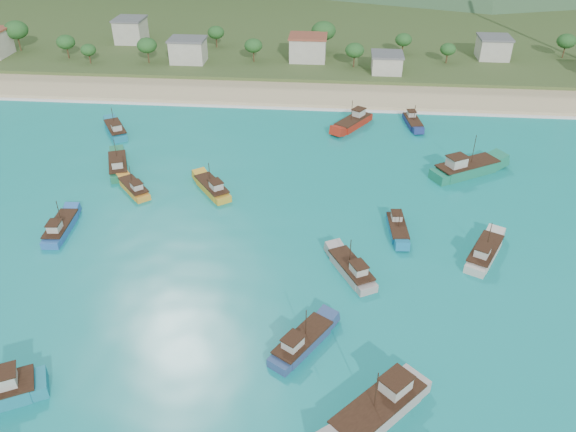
# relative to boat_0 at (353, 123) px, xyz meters

# --- Properties ---
(ground) EXTENTS (600.00, 600.00, 0.00)m
(ground) POSITION_rel_boat_0_xyz_m (-8.98, -60.19, -0.80)
(ground) COLOR #0B7B82
(ground) RESTS_ON ground
(beach) EXTENTS (400.00, 18.00, 1.20)m
(beach) POSITION_rel_boat_0_xyz_m (-8.98, 18.81, -0.80)
(beach) COLOR beige
(beach) RESTS_ON ground
(land) EXTENTS (400.00, 110.00, 2.40)m
(land) POSITION_rel_boat_0_xyz_m (-8.98, 79.81, -0.80)
(land) COLOR #385123
(land) RESTS_ON ground
(surf_line) EXTENTS (400.00, 2.50, 0.08)m
(surf_line) POSITION_rel_boat_0_xyz_m (-8.98, 9.31, -0.80)
(surf_line) COLOR white
(surf_line) RESTS_ON ground
(village) EXTENTS (214.17, 32.87, 6.96)m
(village) POSITION_rel_boat_0_xyz_m (1.55, 41.88, 3.86)
(village) COLOR beige
(village) RESTS_ON ground
(vegetation) EXTENTS (275.75, 25.57, 9.15)m
(vegetation) POSITION_rel_boat_0_xyz_m (-18.79, 42.59, 4.44)
(vegetation) COLOR #235623
(vegetation) RESTS_ON ground
(boat_0) EXTENTS (8.70, 11.09, 6.54)m
(boat_0) POSITION_rel_boat_0_xyz_m (0.00, 0.00, 0.00)
(boat_0) COLOR #A52313
(boat_0) RESTS_ON ground
(boat_2) EXTENTS (11.38, 11.70, 7.45)m
(boat_2) POSITION_rel_boat_0_xyz_m (2.04, -75.28, 0.17)
(boat_2) COLOR #A99F98
(boat_2) RESTS_ON ground
(boat_3) EXTENTS (7.52, 8.20, 5.09)m
(boat_3) POSITION_rel_boat_0_xyz_m (-38.39, -31.93, -0.26)
(boat_3) COLOR orange
(boat_3) RESTS_ON ground
(boat_4) EXTENTS (7.64, 9.66, 5.71)m
(boat_4) POSITION_rel_boat_0_xyz_m (-6.68, -66.35, -0.15)
(boat_4) COLOR navy
(boat_4) RESTS_ON ground
(boat_6) EXTENTS (3.47, 9.63, 5.59)m
(boat_6) POSITION_rel_boat_0_xyz_m (-45.78, -45.18, -0.17)
(boat_6) COLOR #2961AD
(boat_6) RESTS_ON ground
(boat_7) EXTENTS (13.71, 10.42, 8.03)m
(boat_7) POSITION_rel_boat_0_xyz_m (20.40, -20.30, 0.27)
(boat_7) COLOR #177556
(boat_7) RESTS_ON ground
(boat_11) EXTENTS (7.96, 9.42, 5.67)m
(boat_11) POSITION_rel_boat_0_xyz_m (-24.75, -30.76, -0.16)
(boat_11) COLOR gold
(boat_11) RESTS_ON ground
(boat_15) EXTENTS (6.66, 10.86, 6.18)m
(boat_15) POSITION_rel_boat_0_xyz_m (-43.91, -24.30, -0.07)
(boat_15) COLOR #1B6C46
(boat_15) RESTS_ON ground
(boat_17) EXTENTS (3.84, 9.01, 5.15)m
(boat_17) POSITION_rel_boat_0_xyz_m (12.97, 1.99, -0.25)
(boat_17) COLOR navy
(boat_17) RESTS_ON ground
(boat_18) EXTENTS (7.28, 10.36, 5.97)m
(boat_18) POSITION_rel_boat_0_xyz_m (18.61, -46.18, -0.10)
(boat_18) COLOR beige
(boat_18) RESTS_ON ground
(boat_20) EXTENTS (7.08, 9.89, 5.72)m
(boat_20) POSITION_rel_boat_0_xyz_m (-0.67, -51.73, -0.15)
(boat_20) COLOR #A39992
(boat_20) RESTS_ON ground
(boat_23) EXTENTS (3.09, 8.57, 4.97)m
(boat_23) POSITION_rel_boat_0_xyz_m (6.50, -40.45, -0.29)
(boat_23) COLOR #1573A2
(boat_23) RESTS_ON ground
(boat_24) EXTENTS (7.71, 10.07, 5.90)m
(boat_24) POSITION_rel_boat_0_xyz_m (-50.12, -8.21, -0.12)
(boat_24) COLOR #167591
(boat_24) RESTS_ON ground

